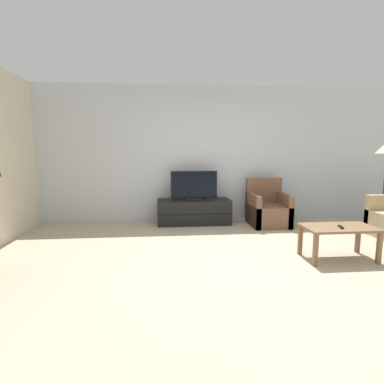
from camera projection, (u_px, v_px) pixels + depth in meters
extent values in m
plane|color=tan|center=(243.00, 263.00, 3.85)|extent=(24.00, 24.00, 0.00)
cube|color=silver|center=(213.00, 154.00, 6.09)|extent=(12.00, 0.06, 2.70)
cube|color=black|center=(194.00, 212.00, 5.88)|extent=(1.42, 0.52, 0.48)
cube|color=black|center=(195.00, 214.00, 5.62)|extent=(1.39, 0.01, 0.01)
cube|color=black|center=(194.00, 199.00, 5.85)|extent=(0.32, 0.18, 0.04)
cube|color=black|center=(194.00, 184.00, 5.81)|extent=(0.90, 0.03, 0.52)
cube|color=black|center=(194.00, 185.00, 5.79)|extent=(0.83, 0.01, 0.47)
cube|color=brown|center=(268.00, 215.00, 5.76)|extent=(0.70, 0.76, 0.40)
cube|color=brown|center=(264.00, 190.00, 6.00)|extent=(0.70, 0.14, 0.49)
cube|color=brown|center=(253.00, 210.00, 5.72)|extent=(0.10, 0.76, 0.62)
cube|color=brown|center=(283.00, 209.00, 5.77)|extent=(0.10, 0.76, 0.62)
cube|color=brown|center=(339.00, 228.00, 3.94)|extent=(0.92, 0.50, 0.03)
cube|color=brown|center=(315.00, 250.00, 3.72)|extent=(0.05, 0.05, 0.41)
cube|color=brown|center=(379.00, 248.00, 3.80)|extent=(0.05, 0.05, 0.41)
cube|color=brown|center=(300.00, 240.00, 4.14)|extent=(0.05, 0.05, 0.41)
cube|color=brown|center=(358.00, 238.00, 4.21)|extent=(0.05, 0.05, 0.41)
cube|color=black|center=(341.00, 227.00, 3.87)|extent=(0.08, 0.16, 0.02)
cylinder|color=black|center=(380.00, 227.00, 5.58)|extent=(0.30, 0.30, 0.01)
cylinder|color=brown|center=(383.00, 191.00, 5.49)|extent=(0.03, 0.03, 1.36)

